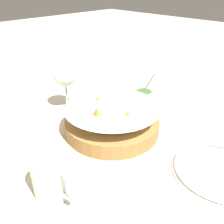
{
  "coord_description": "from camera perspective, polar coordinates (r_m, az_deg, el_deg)",
  "views": [
    {
      "loc": [
        0.43,
        -0.41,
        0.38
      ],
      "look_at": [
        0.02,
        -0.01,
        0.06
      ],
      "focal_mm": 40.0,
      "sensor_mm": 36.0,
      "label": 1
    }
  ],
  "objects": [
    {
      "name": "food_basket",
      "position": [
        0.67,
        -0.02,
        -1.94
      ],
      "size": [
        0.25,
        0.25,
        0.1
      ],
      "color": "olive",
      "rests_on": "ground_plane"
    },
    {
      "name": "sauce_cup",
      "position": [
        0.84,
        7.22,
        3.53
      ],
      "size": [
        0.07,
        0.06,
        0.11
      ],
      "color": "#B7B7BC",
      "rests_on": "ground_plane"
    },
    {
      "name": "beer_mug",
      "position": [
        0.5,
        -13.65,
        -13.93
      ],
      "size": [
        0.11,
        0.07,
        0.1
      ],
      "color": "silver",
      "rests_on": "ground_plane"
    },
    {
      "name": "wine_glass",
      "position": [
        0.78,
        -10.77,
        8.06
      ],
      "size": [
        0.07,
        0.07,
        0.15
      ],
      "color": "silver",
      "rests_on": "ground_plane"
    },
    {
      "name": "ground_plane",
      "position": [
        0.71,
        -1.12,
        -3.42
      ],
      "size": [
        4.0,
        4.0,
        0.0
      ],
      "primitive_type": "plane",
      "color": "beige"
    },
    {
      "name": "side_plate",
      "position": [
        0.6,
        23.43,
        -12.26
      ],
      "size": [
        0.2,
        0.2,
        0.01
      ],
      "color": "white",
      "rests_on": "ground_plane"
    }
  ]
}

